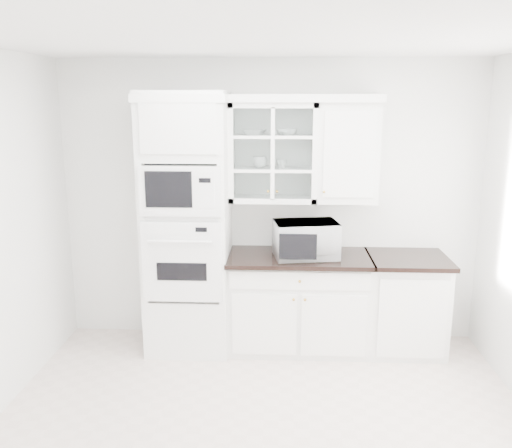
{
  "coord_description": "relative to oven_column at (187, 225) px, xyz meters",
  "views": [
    {
      "loc": [
        0.12,
        -3.39,
        2.33
      ],
      "look_at": [
        -0.1,
        1.05,
        1.3
      ],
      "focal_mm": 38.0,
      "sensor_mm": 36.0,
      "label": 1
    }
  ],
  "objects": [
    {
      "name": "extra_base_cabinet",
      "position": [
        2.03,
        0.03,
        -0.74
      ],
      "size": [
        0.72,
        0.67,
        0.92
      ],
      "color": "white",
      "rests_on": "ground"
    },
    {
      "name": "bowl_a",
      "position": [
        0.61,
        0.16,
        0.84
      ],
      "size": [
        0.26,
        0.26,
        0.05
      ],
      "primitive_type": "imported",
      "rotation": [
        0.0,
        0.0,
        -0.31
      ],
      "color": "white",
      "rests_on": "upper_cabinet_glass"
    },
    {
      "name": "countertop_microwave",
      "position": [
        1.08,
        -0.02,
        -0.12
      ],
      "size": [
        0.63,
        0.56,
        0.33
      ],
      "primitive_type": "imported",
      "rotation": [
        0.0,
        0.0,
        3.31
      ],
      "color": "white",
      "rests_on": "base_cabinet_run"
    },
    {
      "name": "cup_b",
      "position": [
        0.86,
        0.15,
        0.55
      ],
      "size": [
        0.09,
        0.09,
        0.08
      ],
      "primitive_type": "imported",
      "rotation": [
        0.0,
        0.0,
        -0.0
      ],
      "color": "white",
      "rests_on": "upper_cabinet_glass"
    },
    {
      "name": "base_cabinet_run",
      "position": [
        1.03,
        0.03,
        -0.74
      ],
      "size": [
        1.32,
        0.67,
        0.92
      ],
      "color": "white",
      "rests_on": "ground"
    },
    {
      "name": "upper_cabinet_glass",
      "position": [
        0.78,
        0.17,
        0.65
      ],
      "size": [
        0.8,
        0.33,
        0.9
      ],
      "color": "white",
      "rests_on": "room_shell"
    },
    {
      "name": "bowl_b",
      "position": [
        0.91,
        0.15,
        0.84
      ],
      "size": [
        0.2,
        0.2,
        0.06
      ],
      "primitive_type": "imported",
      "rotation": [
        0.0,
        0.0,
        0.11
      ],
      "color": "white",
      "rests_on": "upper_cabinet_glass"
    },
    {
      "name": "room_shell",
      "position": [
        0.75,
        -0.99,
        0.58
      ],
      "size": [
        4.0,
        3.5,
        2.7
      ],
      "color": "white",
      "rests_on": "ground"
    },
    {
      "name": "oven_column",
      "position": [
        0.0,
        0.0,
        0.0
      ],
      "size": [
        0.76,
        0.68,
        2.4
      ],
      "color": "white",
      "rests_on": "ground"
    },
    {
      "name": "cup_a",
      "position": [
        0.66,
        0.18,
        0.56
      ],
      "size": [
        0.16,
        0.16,
        0.1
      ],
      "primitive_type": "imported",
      "rotation": [
        0.0,
        0.0,
        0.28
      ],
      "color": "white",
      "rests_on": "upper_cabinet_glass"
    },
    {
      "name": "crown_molding",
      "position": [
        0.68,
        0.14,
        1.14
      ],
      "size": [
        2.14,
        0.38,
        0.07
      ],
      "primitive_type": "cube",
      "color": "white",
      "rests_on": "room_shell"
    },
    {
      "name": "ground",
      "position": [
        0.75,
        -1.42,
        -1.19
      ],
      "size": [
        4.0,
        3.5,
        0.01
      ],
      "primitive_type": "cube",
      "color": "beige",
      "rests_on": "ground"
    },
    {
      "name": "upper_cabinet_solid",
      "position": [
        1.46,
        0.17,
        0.65
      ],
      "size": [
        0.55,
        0.33,
        0.9
      ],
      "primitive_type": "cube",
      "color": "white",
      "rests_on": "room_shell"
    }
  ]
}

